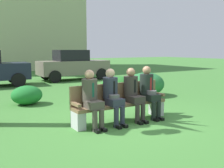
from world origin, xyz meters
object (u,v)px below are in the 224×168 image
shrub_mid_lawn (27,95)px  shrub_far_lawn (146,84)px  shrub_near_bench (117,87)px  parked_car_far (73,65)px  seated_man_leftmost (92,96)px  park_bench (120,103)px  seated_man_centerright (133,91)px  seated_man_centerleft (112,94)px  seated_man_rightmost (149,89)px

shrub_mid_lawn → shrub_far_lawn: size_ratio=0.68×
shrub_far_lawn → shrub_near_bench: bearing=167.0°
shrub_far_lawn → parked_car_far: parked_car_far is taller
seated_man_leftmost → shrub_far_lawn: seated_man_leftmost is taller
seated_man_leftmost → shrub_mid_lawn: bearing=100.7°
park_bench → seated_man_centerright: bearing=-24.5°
seated_man_centerright → shrub_far_lawn: bearing=44.9°
seated_man_centerright → shrub_mid_lawn: size_ratio=1.33×
park_bench → seated_man_centerleft: 0.42m
seated_man_centerleft → shrub_mid_lawn: seated_man_centerleft is taller
seated_man_centerleft → parked_car_far: 8.96m
seated_man_rightmost → parked_car_far: parked_car_far is taller
seated_man_rightmost → shrub_near_bench: bearing=73.2°
seated_man_centerright → shrub_near_bench: size_ratio=1.02×
seated_man_centerleft → shrub_mid_lawn: size_ratio=1.34×
shrub_far_lawn → seated_man_leftmost: bearing=-145.7°
seated_man_rightmost → shrub_near_bench: seated_man_rightmost is taller
seated_man_leftmost → seated_man_centerleft: (0.53, -0.01, -0.00)m
park_bench → seated_man_centerright: size_ratio=1.92×
seated_man_leftmost → shrub_mid_lawn: seated_man_leftmost is taller
park_bench → seated_man_leftmost: seated_man_leftmost is taller
seated_man_rightmost → shrub_mid_lawn: size_ratio=1.36×
seated_man_leftmost → seated_man_centerright: size_ratio=1.00×
seated_man_centerleft → seated_man_rightmost: seated_man_rightmost is taller
shrub_near_bench → shrub_far_lawn: 1.15m
seated_man_leftmost → seated_man_centerleft: seated_man_centerleft is taller
seated_man_centerleft → shrub_near_bench: bearing=54.8°
park_bench → shrub_mid_lawn: bearing=114.9°
seated_man_centerleft → shrub_far_lawn: bearing=38.8°
seated_man_leftmost → seated_man_centerright: 1.11m
park_bench → parked_car_far: size_ratio=0.62×
shrub_near_bench → seated_man_centerleft: bearing=-125.2°
seated_man_leftmost → park_bench: bearing=9.3°
seated_man_leftmost → shrub_near_bench: seated_man_leftmost is taller
seated_man_centerright → park_bench: bearing=155.5°
park_bench → seated_man_rightmost: 0.84m
park_bench → shrub_near_bench: (1.59, 2.52, -0.05)m
seated_man_leftmost → seated_man_centerleft: bearing=-0.6°
shrub_mid_lawn → shrub_far_lawn: (4.12, -0.78, 0.14)m
shrub_far_lawn → park_bench: bearing=-140.0°
shrub_mid_lawn → shrub_far_lawn: bearing=-10.8°
seated_man_leftmost → seated_man_rightmost: (1.60, -0.00, 0.01)m
seated_man_centerright → shrub_mid_lawn: bearing=118.3°
park_bench → seated_man_leftmost: bearing=-170.7°
seated_man_rightmost → shrub_mid_lawn: 3.90m
seated_man_centerleft → seated_man_centerright: 0.58m
parked_car_far → park_bench: bearing=-106.4°
seated_man_leftmost → seated_man_centerright: (1.11, -0.00, -0.00)m
seated_man_leftmost → seated_man_centerright: seated_man_leftmost is taller
park_bench → shrub_mid_lawn: 3.36m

